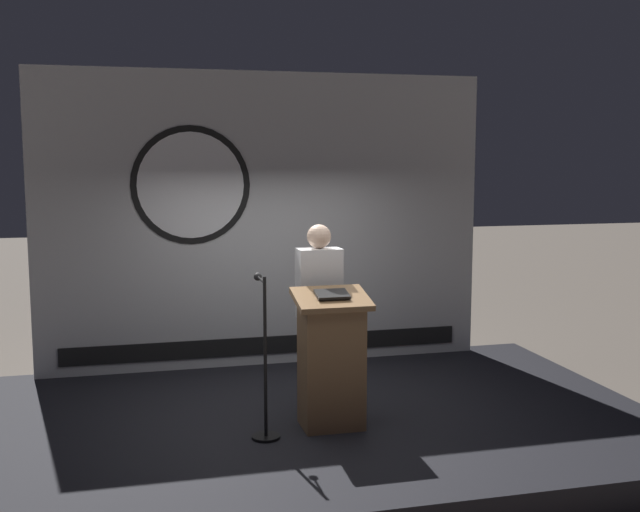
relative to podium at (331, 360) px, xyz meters
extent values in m
plane|color=#6B6056|center=(-0.18, 0.34, -0.89)|extent=(40.00, 40.00, 0.00)
cube|color=black|center=(-0.18, 0.34, -0.74)|extent=(6.40, 4.00, 0.30)
cube|color=silver|center=(-0.18, 2.19, 1.04)|extent=(5.00, 0.10, 3.26)
cylinder|color=black|center=(-0.99, 2.14, 1.44)|extent=(1.28, 0.02, 1.28)
cylinder|color=white|center=(-0.99, 2.13, 1.44)|extent=(1.14, 0.02, 1.14)
cube|color=black|center=(-0.18, 2.14, -0.37)|extent=(4.50, 0.02, 0.20)
cube|color=olive|center=(0.00, 0.00, -0.04)|extent=(0.52, 0.40, 1.10)
cube|color=olive|center=(0.00, 0.00, 0.54)|extent=(0.64, 0.50, 0.15)
cube|color=black|center=(0.00, -0.02, 0.58)|extent=(0.28, 0.20, 0.07)
cylinder|color=black|center=(0.01, 0.48, -0.16)|extent=(0.26, 0.26, 0.87)
cube|color=white|center=(0.01, 0.48, 0.60)|extent=(0.40, 0.24, 0.64)
sphere|color=beige|center=(0.01, 0.48, 1.03)|extent=(0.22, 0.22, 0.22)
cylinder|color=black|center=(-0.61, -0.15, -0.58)|extent=(0.24, 0.24, 0.02)
cylinder|color=black|center=(-0.61, -0.15, 0.09)|extent=(0.03, 0.03, 1.37)
cylinder|color=black|center=(-0.61, 0.02, 0.73)|extent=(0.02, 0.33, 0.02)
sphere|color=#262626|center=(-0.61, 0.18, 0.73)|extent=(0.07, 0.07, 0.07)
camera|label=1|loc=(-1.70, -6.31, 1.76)|focal=43.52mm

